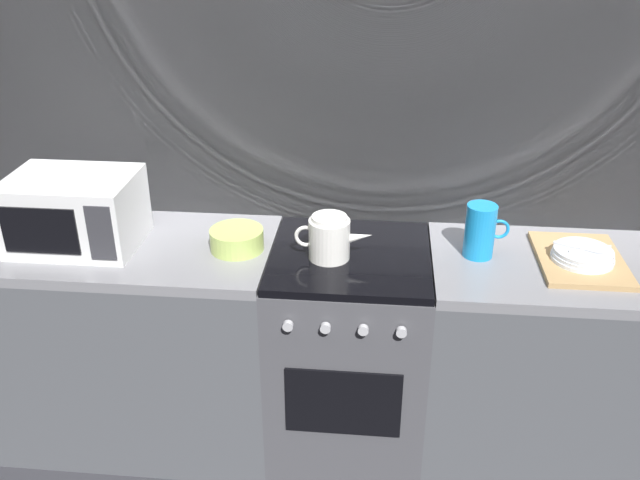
{
  "coord_description": "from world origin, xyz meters",
  "views": [
    {
      "loc": [
        0.1,
        -2.24,
        2.09
      ],
      "look_at": [
        -0.11,
        0.0,
        0.95
      ],
      "focal_mm": 38.47,
      "sensor_mm": 36.0,
      "label": 1
    }
  ],
  "objects_px": {
    "microwave": "(75,211)",
    "dish_pile": "(581,257)",
    "kettle": "(330,238)",
    "pitcher": "(480,231)",
    "stove_unit": "(348,353)",
    "mixing_bowl": "(237,239)"
  },
  "relations": [
    {
      "from": "microwave",
      "to": "dish_pile",
      "type": "xyz_separation_m",
      "value": [
        1.86,
        0.02,
        -0.11
      ]
    },
    {
      "from": "kettle",
      "to": "pitcher",
      "type": "height_order",
      "value": "pitcher"
    },
    {
      "from": "stove_unit",
      "to": "dish_pile",
      "type": "bearing_deg",
      "value": 0.4
    },
    {
      "from": "stove_unit",
      "to": "kettle",
      "type": "relative_size",
      "value": 3.16
    },
    {
      "from": "mixing_bowl",
      "to": "dish_pile",
      "type": "distance_m",
      "value": 1.25
    },
    {
      "from": "stove_unit",
      "to": "microwave",
      "type": "bearing_deg",
      "value": -179.04
    },
    {
      "from": "microwave",
      "to": "stove_unit",
      "type": "bearing_deg",
      "value": 0.96
    },
    {
      "from": "microwave",
      "to": "pitcher",
      "type": "distance_m",
      "value": 1.5
    },
    {
      "from": "microwave",
      "to": "mixing_bowl",
      "type": "height_order",
      "value": "microwave"
    },
    {
      "from": "microwave",
      "to": "mixing_bowl",
      "type": "xyz_separation_m",
      "value": [
        0.6,
        0.01,
        -0.1
      ]
    },
    {
      "from": "microwave",
      "to": "kettle",
      "type": "distance_m",
      "value": 0.96
    },
    {
      "from": "kettle",
      "to": "mixing_bowl",
      "type": "bearing_deg",
      "value": 174.52
    },
    {
      "from": "stove_unit",
      "to": "mixing_bowl",
      "type": "bearing_deg",
      "value": -179.43
    },
    {
      "from": "stove_unit",
      "to": "dish_pile",
      "type": "xyz_separation_m",
      "value": [
        0.83,
        0.01,
        0.47
      ]
    },
    {
      "from": "stove_unit",
      "to": "microwave",
      "type": "height_order",
      "value": "microwave"
    },
    {
      "from": "stove_unit",
      "to": "mixing_bowl",
      "type": "relative_size",
      "value": 4.5
    },
    {
      "from": "kettle",
      "to": "pitcher",
      "type": "relative_size",
      "value": 1.42
    },
    {
      "from": "microwave",
      "to": "dish_pile",
      "type": "height_order",
      "value": "microwave"
    },
    {
      "from": "microwave",
      "to": "mixing_bowl",
      "type": "bearing_deg",
      "value": 1.24
    },
    {
      "from": "kettle",
      "to": "mixing_bowl",
      "type": "xyz_separation_m",
      "value": [
        -0.35,
        0.03,
        -0.04
      ]
    },
    {
      "from": "stove_unit",
      "to": "mixing_bowl",
      "type": "xyz_separation_m",
      "value": [
        -0.42,
        -0.0,
        0.49
      ]
    },
    {
      "from": "pitcher",
      "to": "stove_unit",
      "type": "bearing_deg",
      "value": -176.04
    }
  ]
}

